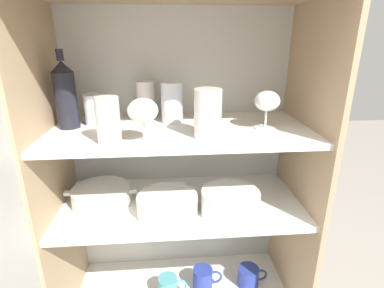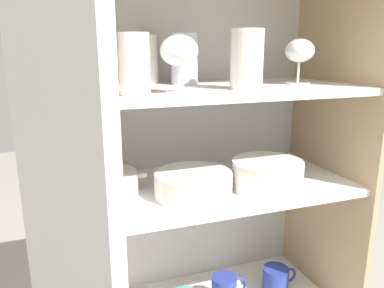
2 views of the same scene
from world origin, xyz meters
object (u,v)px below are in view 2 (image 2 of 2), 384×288
object	(u,v)px
mixing_bowl_large	(193,183)
wine_bottle	(54,44)
plate_stack_white	(267,174)
casserole_dish	(99,185)
coffee_mug_primary	(276,279)

from	to	relation	value
mixing_bowl_large	wine_bottle	bearing A→B (deg)	161.76
plate_stack_white	casserole_dish	size ratio (longest dim) A/B	0.77
wine_bottle	plate_stack_white	xyz separation A→B (m)	(0.54, -0.12, -0.36)
wine_bottle	mixing_bowl_large	distance (m)	0.50
casserole_dish	coffee_mug_primary	size ratio (longest dim) A/B	2.04
plate_stack_white	coffee_mug_primary	size ratio (longest dim) A/B	1.58
mixing_bowl_large	coffee_mug_primary	size ratio (longest dim) A/B	1.65
coffee_mug_primary	wine_bottle	bearing A→B (deg)	178.15
wine_bottle	casserole_dish	world-z (taller)	wine_bottle
mixing_bowl_large	coffee_mug_primary	distance (m)	0.55
wine_bottle	mixing_bowl_large	xyz separation A→B (m)	(0.32, -0.11, -0.36)
casserole_dish	coffee_mug_primary	world-z (taller)	casserole_dish
wine_bottle	plate_stack_white	bearing A→B (deg)	-12.89
plate_stack_white	mixing_bowl_large	bearing A→B (deg)	175.53
mixing_bowl_large	plate_stack_white	bearing A→B (deg)	-4.47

